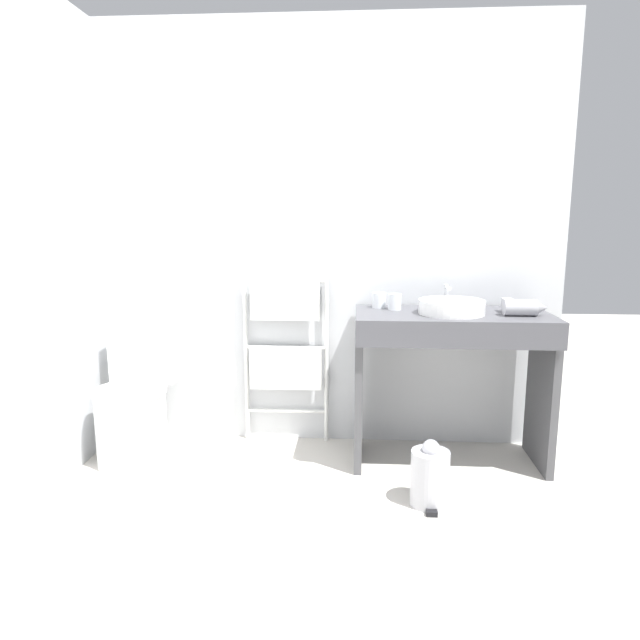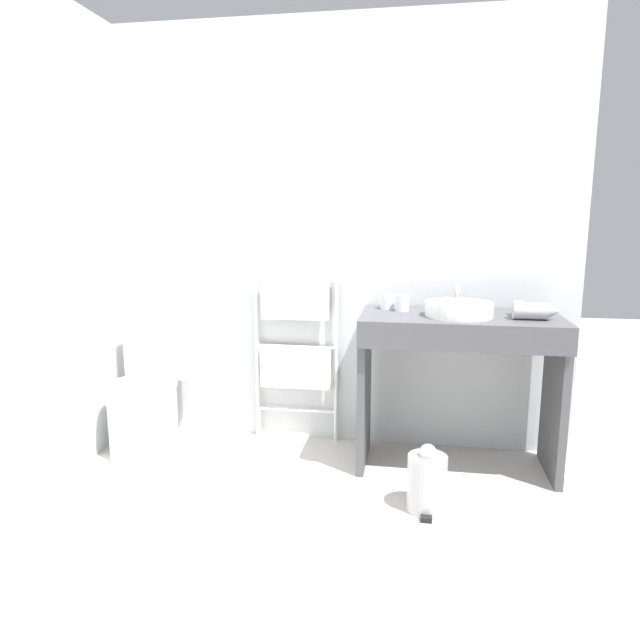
{
  "view_description": "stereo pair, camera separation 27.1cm",
  "coord_description": "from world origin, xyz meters",
  "px_view_note": "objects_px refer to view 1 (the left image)",
  "views": [
    {
      "loc": [
        0.22,
        -1.81,
        1.34
      ],
      "look_at": [
        0.04,
        0.86,
        0.84
      ],
      "focal_mm": 32.0,
      "sensor_mm": 36.0,
      "label": 1
    },
    {
      "loc": [
        0.49,
        -1.78,
        1.34
      ],
      "look_at": [
        0.04,
        0.86,
        0.84
      ],
      "focal_mm": 32.0,
      "sensor_mm": 36.0,
      "label": 2
    }
  ],
  "objects_px": {
    "cup_near_wall": "(379,300)",
    "hair_dryer": "(521,307)",
    "towel_radiator": "(285,341)",
    "cup_near_edge": "(394,302)",
    "toilet": "(135,406)",
    "trash_bin": "(430,476)",
    "sink_basin": "(452,307)"
  },
  "relations": [
    {
      "from": "sink_basin",
      "to": "trash_bin",
      "type": "xyz_separation_m",
      "value": [
        -0.14,
        -0.46,
        -0.73
      ]
    },
    {
      "from": "toilet",
      "to": "cup_near_wall",
      "type": "relative_size",
      "value": 8.91
    },
    {
      "from": "cup_near_wall",
      "to": "toilet",
      "type": "bearing_deg",
      "value": -171.17
    },
    {
      "from": "sink_basin",
      "to": "hair_dryer",
      "type": "relative_size",
      "value": 1.56
    },
    {
      "from": "cup_near_wall",
      "to": "hair_dryer",
      "type": "height_order",
      "value": "same"
    },
    {
      "from": "hair_dryer",
      "to": "cup_near_wall",
      "type": "bearing_deg",
      "value": 165.41
    },
    {
      "from": "sink_basin",
      "to": "cup_near_edge",
      "type": "bearing_deg",
      "value": 158.45
    },
    {
      "from": "towel_radiator",
      "to": "cup_near_edge",
      "type": "distance_m",
      "value": 0.68
    },
    {
      "from": "toilet",
      "to": "hair_dryer",
      "type": "height_order",
      "value": "hair_dryer"
    },
    {
      "from": "hair_dryer",
      "to": "towel_radiator",
      "type": "bearing_deg",
      "value": 168.07
    },
    {
      "from": "trash_bin",
      "to": "towel_radiator",
      "type": "bearing_deg",
      "value": 137.04
    },
    {
      "from": "cup_near_edge",
      "to": "cup_near_wall",
      "type": "bearing_deg",
      "value": 145.6
    },
    {
      "from": "sink_basin",
      "to": "hair_dryer",
      "type": "xyz_separation_m",
      "value": [
        0.35,
        -0.02,
        0.0
      ]
    },
    {
      "from": "cup_near_edge",
      "to": "hair_dryer",
      "type": "relative_size",
      "value": 0.39
    },
    {
      "from": "toilet",
      "to": "towel_radiator",
      "type": "distance_m",
      "value": 0.91
    },
    {
      "from": "towel_radiator",
      "to": "sink_basin",
      "type": "xyz_separation_m",
      "value": [
        0.9,
        -0.25,
        0.25
      ]
    },
    {
      "from": "toilet",
      "to": "towel_radiator",
      "type": "bearing_deg",
      "value": 19.56
    },
    {
      "from": "towel_radiator",
      "to": "cup_near_wall",
      "type": "relative_size",
      "value": 11.74
    },
    {
      "from": "towel_radiator",
      "to": "trash_bin",
      "type": "xyz_separation_m",
      "value": [
        0.76,
        -0.71,
        -0.48
      ]
    },
    {
      "from": "cup_near_wall",
      "to": "sink_basin",
      "type": "bearing_deg",
      "value": -24.66
    },
    {
      "from": "cup_near_wall",
      "to": "hair_dryer",
      "type": "xyz_separation_m",
      "value": [
        0.72,
        -0.19,
        -0.0
      ]
    },
    {
      "from": "cup_near_wall",
      "to": "hair_dryer",
      "type": "distance_m",
      "value": 0.74
    },
    {
      "from": "cup_near_wall",
      "to": "trash_bin",
      "type": "xyz_separation_m",
      "value": [
        0.23,
        -0.63,
        -0.73
      ]
    },
    {
      "from": "toilet",
      "to": "hair_dryer",
      "type": "distance_m",
      "value": 2.13
    },
    {
      "from": "cup_near_wall",
      "to": "trash_bin",
      "type": "relative_size",
      "value": 0.27
    },
    {
      "from": "toilet",
      "to": "trash_bin",
      "type": "bearing_deg",
      "value": -15.18
    },
    {
      "from": "toilet",
      "to": "trash_bin",
      "type": "relative_size",
      "value": 2.38
    },
    {
      "from": "sink_basin",
      "to": "towel_radiator",
      "type": "bearing_deg",
      "value": 164.69
    },
    {
      "from": "toilet",
      "to": "towel_radiator",
      "type": "relative_size",
      "value": 0.76
    },
    {
      "from": "sink_basin",
      "to": "trash_bin",
      "type": "distance_m",
      "value": 0.87
    },
    {
      "from": "toilet",
      "to": "cup_near_wall",
      "type": "distance_m",
      "value": 1.46
    },
    {
      "from": "toilet",
      "to": "sink_basin",
      "type": "distance_m",
      "value": 1.79
    }
  ]
}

